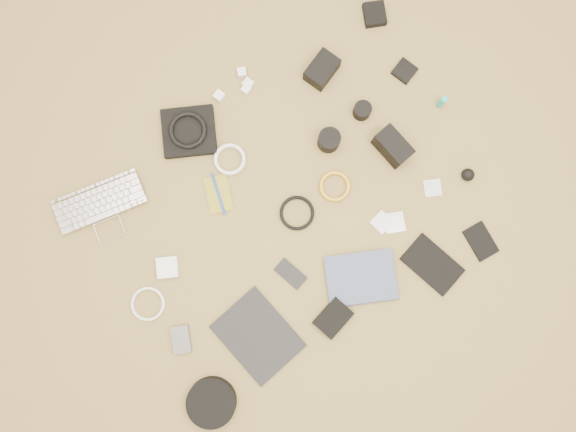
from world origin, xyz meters
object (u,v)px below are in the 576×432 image
paperback (364,304)px  dslr_camera (322,70)px  tablet (258,336)px  headphone_case (211,402)px  phone (291,274)px  laptop (104,214)px

paperback → dslr_camera: bearing=2.7°
tablet → headphone_case: size_ratio=1.61×
paperback → phone: bearing=60.6°
dslr_camera → phone: bearing=-152.5°
dslr_camera → phone: size_ratio=1.08×
headphone_case → paperback: (0.64, 0.02, -0.01)m
tablet → headphone_case: (-0.25, -0.11, 0.02)m
phone → headphone_case: (-0.46, -0.25, 0.02)m
tablet → headphone_case: bearing=-166.9°
laptop → paperback: 0.99m
dslr_camera → paperback: dslr_camera is taller
phone → headphone_case: size_ratio=0.65×
paperback → laptop: bearing=63.7°
laptop → tablet: size_ratio=1.17×
laptop → paperback: laptop is taller
laptop → dslr_camera: dslr_camera is taller
laptop → headphone_case: headphone_case is taller
dslr_camera → phone: dslr_camera is taller
dslr_camera → tablet: dslr_camera is taller
dslr_camera → phone: 0.75m
laptop → phone: bearing=-39.8°
dslr_camera → paperback: 0.86m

